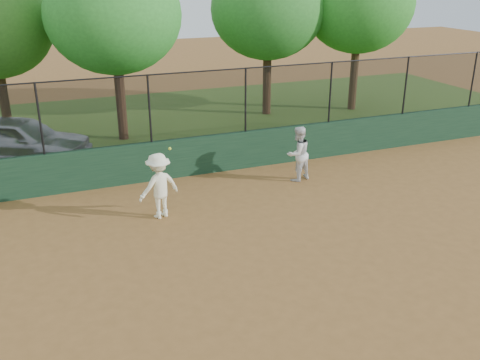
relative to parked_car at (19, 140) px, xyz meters
name	(u,v)px	position (x,y,z in m)	size (l,w,h in m)	color
ground	(243,274)	(4.17, -9.15, -0.78)	(80.00, 80.00, 0.00)	brown
back_wall	(169,159)	(4.17, -3.15, -0.18)	(26.00, 0.20, 1.20)	#1C3E26
grass_strip	(132,127)	(4.17, 2.85, -0.77)	(36.00, 12.00, 0.01)	#314E18
parked_car	(19,140)	(0.00, 0.00, 0.00)	(1.83, 4.56, 1.55)	#9DA0A6
player_second	(298,154)	(7.72, -4.74, 0.06)	(0.81, 0.63, 1.67)	silver
player_main	(159,186)	(3.24, -5.75, 0.08)	(1.24, 0.94, 1.98)	white
fence_assembly	(165,106)	(4.15, -3.15, 1.46)	(26.00, 0.06, 2.00)	black
tree_2	(114,16)	(3.60, 1.45, 3.68)	(4.74, 4.31, 6.52)	#412717
tree_3	(268,9)	(10.15, 2.89, 3.64)	(4.81, 4.37, 6.51)	#402715
tree_4	(359,4)	(14.13, 2.23, 3.80)	(4.84, 4.40, 6.68)	#482F19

